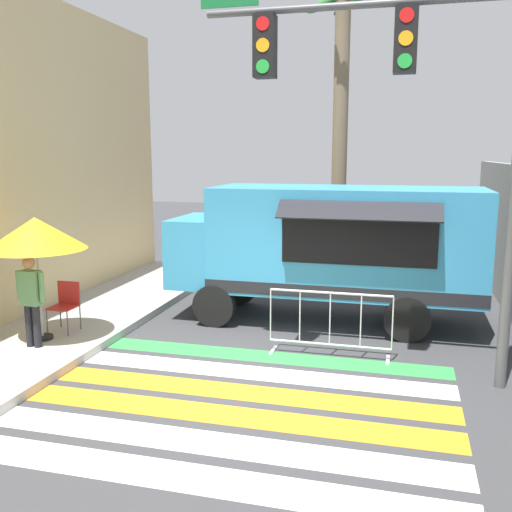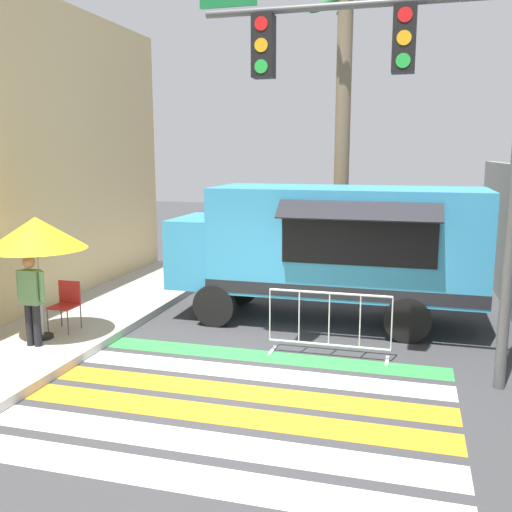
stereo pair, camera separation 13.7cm
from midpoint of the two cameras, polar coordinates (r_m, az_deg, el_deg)
ground_plane at (r=8.93m, az=-1.34°, el=-12.37°), size 60.00×60.00×0.00m
crosswalk_painted at (r=8.25m, az=-2.95°, el=-14.34°), size 6.40×4.36×0.01m
food_truck at (r=11.64m, az=7.01°, el=1.28°), size 6.24×2.47×2.77m
traffic_signal_pole at (r=8.68m, az=15.15°, el=15.38°), size 4.70×0.29×5.89m
patio_umbrella at (r=10.62m, az=-20.79°, el=2.12°), size 1.73×1.73×2.19m
folding_chair at (r=11.27m, az=-18.10°, el=-4.29°), size 0.45×0.45×0.91m
vendor_person at (r=10.44m, az=-21.21°, el=-3.74°), size 0.53×0.21×1.57m
barricade_front at (r=9.83m, az=7.71°, el=-6.81°), size 2.10×0.44×1.14m
palm_tree at (r=15.38m, az=9.06°, el=15.92°), size 2.09×2.16×7.83m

